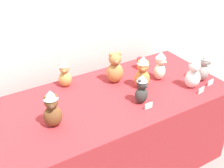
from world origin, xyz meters
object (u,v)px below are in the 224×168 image
object	(u,v)px
display_table	(112,133)
party_cup_red	(141,63)
teddy_bear_caramel	(115,68)
teddy_bear_ash	(204,66)
teddy_bear_honey	(65,74)
teddy_bear_ginger	(142,73)
teddy_bear_chestnut	(52,109)
teddy_bear_snow	(193,75)
teddy_bear_cream	(160,66)
teddy_bear_charcoal	(142,89)

from	to	relation	value
display_table	party_cup_red	world-z (taller)	party_cup_red
display_table	teddy_bear_caramel	xyz separation A→B (m)	(0.15, 0.19, 0.54)
teddy_bear_ash	teddy_bear_honey	bearing A→B (deg)	121.20
teddy_bear_ginger	display_table	bearing A→B (deg)	-148.75
teddy_bear_chestnut	teddy_bear_snow	distance (m)	1.24
display_table	teddy_bear_honey	xyz separation A→B (m)	(-0.27, 0.35, 0.52)
teddy_bear_ginger	party_cup_red	world-z (taller)	teddy_bear_ginger
teddy_bear_snow	teddy_bear_cream	size ratio (longest dim) A/B	0.98
teddy_bear_caramel	party_cup_red	world-z (taller)	teddy_bear_caramel
teddy_bear_cream	teddy_bear_charcoal	bearing A→B (deg)	178.88
teddy_bear_ash	party_cup_red	xyz separation A→B (m)	(-0.35, 0.47, -0.08)
display_table	teddy_bear_ginger	size ratio (longest dim) A/B	6.71
teddy_bear_ash	party_cup_red	size ratio (longest dim) A/B	2.56
teddy_bear_snow	teddy_bear_charcoal	xyz separation A→B (m)	(-0.52, 0.04, -0.00)
teddy_bear_caramel	teddy_bear_ash	world-z (taller)	teddy_bear_caramel
display_table	teddy_bear_snow	xyz separation A→B (m)	(0.68, -0.23, 0.52)
display_table	teddy_bear_caramel	bearing A→B (deg)	52.78
teddy_bear_caramel	teddy_bear_charcoal	world-z (taller)	teddy_bear_caramel
display_table	teddy_bear_ginger	bearing A→B (deg)	-1.61
teddy_bear_chestnut	party_cup_red	distance (m)	1.13
display_table	teddy_bear_caramel	distance (m)	0.59
teddy_bear_cream	party_cup_red	xyz separation A→B (m)	(-0.03, 0.25, -0.08)
display_table	teddy_bear_cream	size ratio (longest dim) A/B	7.34
teddy_bear_honey	teddy_bear_cream	bearing A→B (deg)	5.39
teddy_bear_ash	teddy_bear_honey	xyz separation A→B (m)	(-1.11, 0.54, -0.01)
teddy_bear_ash	teddy_bear_charcoal	distance (m)	0.69
teddy_bear_ash	teddy_bear_snow	distance (m)	0.18
teddy_bear_charcoal	party_cup_red	xyz separation A→B (m)	(0.34, 0.48, -0.07)
teddy_bear_chestnut	teddy_bear_honey	bearing A→B (deg)	74.56
teddy_bear_ginger	teddy_bear_caramel	bearing A→B (deg)	160.17
teddy_bear_caramel	teddy_bear_chestnut	bearing A→B (deg)	-140.17
teddy_bear_chestnut	teddy_bear_snow	xyz separation A→B (m)	(1.23, -0.12, -0.02)
party_cup_red	teddy_bear_chestnut	bearing A→B (deg)	-159.59
teddy_bear_honey	teddy_bear_ginger	bearing A→B (deg)	-5.01
teddy_bear_ginger	teddy_bear_charcoal	distance (m)	0.24
display_table	teddy_bear_chestnut	distance (m)	0.79
teddy_bear_ash	teddy_bear_ginger	world-z (taller)	teddy_bear_ginger
teddy_bear_honey	teddy_bear_ginger	xyz separation A→B (m)	(0.56, -0.36, 0.02)
teddy_bear_caramel	teddy_bear_cream	distance (m)	0.41
teddy_bear_snow	party_cup_red	distance (m)	0.55
party_cup_red	teddy_bear_ash	bearing A→B (deg)	-53.30
teddy_bear_chestnut	teddy_bear_ash	bearing A→B (deg)	13.58
display_table	teddy_bear_ash	distance (m)	1.02
teddy_bear_caramel	teddy_bear_ash	distance (m)	0.80
teddy_bear_chestnut	teddy_bear_caramel	bearing A→B (deg)	39.93
display_table	teddy_bear_chestnut	world-z (taller)	teddy_bear_chestnut
teddy_bear_honey	teddy_bear_chestnut	bearing A→B (deg)	-94.37
teddy_bear_ash	teddy_bear_cream	bearing A→B (deg)	113.21
teddy_bear_caramel	teddy_bear_ash	bearing A→B (deg)	-11.81
teddy_bear_ash	teddy_bear_charcoal	bearing A→B (deg)	147.97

